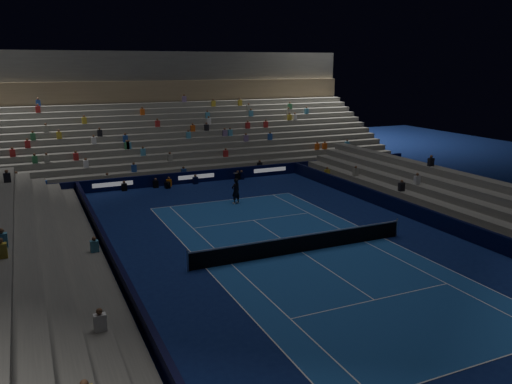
{
  "coord_description": "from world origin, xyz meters",
  "views": [
    {
      "loc": [
        -13.09,
        -22.86,
        9.92
      ],
      "look_at": [
        0.0,
        6.0,
        2.0
      ],
      "focal_mm": 36.07,
      "sensor_mm": 36.0,
      "label": 1
    }
  ],
  "objects": [
    {
      "name": "tennis_player",
      "position": [
        0.52,
        10.72,
        0.95
      ],
      "size": [
        0.8,
        0.64,
        1.9
      ],
      "primitive_type": "imported",
      "rotation": [
        0.0,
        0.0,
        3.45
      ],
      "color": "black",
      "rests_on": "ground"
    },
    {
      "name": "sponsor_barrier_east",
      "position": [
        9.7,
        0.0,
        0.5
      ],
      "size": [
        0.25,
        37.0,
        1.0
      ],
      "primitive_type": "cube",
      "color": "black",
      "rests_on": "ground"
    },
    {
      "name": "sponsor_barrier_west",
      "position": [
        -9.7,
        0.0,
        0.5
      ],
      "size": [
        0.25,
        37.0,
        1.0
      ],
      "primitive_type": "cube",
      "color": "black",
      "rests_on": "ground"
    },
    {
      "name": "grandstand_main",
      "position": [
        0.0,
        27.9,
        3.38
      ],
      "size": [
        44.0,
        15.2,
        11.2
      ],
      "color": "slate",
      "rests_on": "ground"
    },
    {
      "name": "grandstand_west",
      "position": [
        -13.17,
        0.0,
        0.92
      ],
      "size": [
        5.0,
        37.0,
        2.5
      ],
      "color": "#62625E",
      "rests_on": "ground"
    },
    {
      "name": "ground",
      "position": [
        0.0,
        0.0,
        0.0
      ],
      "size": [
        90.0,
        90.0,
        0.0
      ],
      "primitive_type": "plane",
      "color": "#0E1C54",
      "rests_on": "ground"
    },
    {
      "name": "court_surface",
      "position": [
        0.0,
        0.0,
        0.01
      ],
      "size": [
        10.97,
        23.77,
        0.01
      ],
      "primitive_type": "cube",
      "color": "#1C4D9C",
      "rests_on": "ground"
    },
    {
      "name": "grandstand_east",
      "position": [
        13.17,
        0.0,
        0.92
      ],
      "size": [
        5.0,
        37.0,
        2.5
      ],
      "color": "slate",
      "rests_on": "ground"
    },
    {
      "name": "sponsor_barrier_far",
      "position": [
        0.0,
        18.5,
        0.5
      ],
      "size": [
        44.0,
        0.25,
        1.0
      ],
      "primitive_type": "cube",
      "color": "black",
      "rests_on": "ground"
    },
    {
      "name": "tennis_net",
      "position": [
        0.0,
        0.0,
        0.5
      ],
      "size": [
        12.9,
        0.1,
        1.1
      ],
      "color": "#B2B2B7",
      "rests_on": "ground"
    },
    {
      "name": "broadcast_camera",
      "position": [
        -2.78,
        17.46,
        0.27
      ],
      "size": [
        0.39,
        0.83,
        0.52
      ],
      "color": "black",
      "rests_on": "ground"
    }
  ]
}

